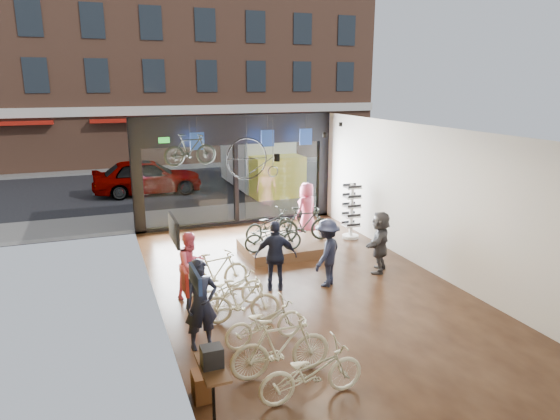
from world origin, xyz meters
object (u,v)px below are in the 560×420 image
floor_bike_2 (265,322)px  display_bike_right (269,225)px  display_bike_mid (305,224)px  customer_2 (276,256)px  box_truck (262,162)px  floor_bike_3 (241,301)px  customer_4 (307,208)px  street_car (147,176)px  sunglasses_rack (351,211)px  floor_bike_0 (311,372)px  customer_1 (191,265)px  display_bike_left (273,237)px  display_platform (284,248)px  customer_3 (327,253)px  floor_bike_4 (230,290)px  customer_0 (201,304)px  customer_5 (380,242)px  floor_bike_5 (216,272)px  floor_bike_1 (281,347)px  hung_bike (190,150)px  penny_farthing (255,160)px

floor_bike_2 → display_bike_right: display_bike_right is taller
display_bike_mid → customer_2: customer_2 is taller
box_truck → floor_bike_3: size_ratio=4.17×
display_bike_right → customer_4: customer_4 is taller
street_car → sunglasses_rack: size_ratio=2.66×
customer_4 → floor_bike_0: bearing=40.9°
floor_bike_0 → floor_bike_2: size_ratio=1.07×
street_car → customer_1: (-0.27, -11.66, -0.02)m
floor_bike_0 → floor_bike_2: floor_bike_0 is taller
display_bike_left → street_car: bearing=18.7°
display_bike_left → display_platform: bearing=-38.0°
floor_bike_3 → customer_3: 2.80m
floor_bike_3 → sunglasses_rack: bearing=-36.3°
customer_1 → floor_bike_4: bearing=-85.9°
customer_0 → customer_5: (5.19, 2.21, -0.05)m
floor_bike_5 → customer_0: 2.57m
floor_bike_5 → customer_2: (1.38, -0.35, 0.35)m
display_bike_left → sunglasses_rack: 3.30m
street_car → display_bike_right: bearing=-164.3°
floor_bike_1 → customer_0: size_ratio=1.02×
customer_1 → hung_bike: hung_bike is taller
display_platform → display_bike_left: (-0.55, -0.57, 0.57)m
customer_0 → penny_farthing: bearing=57.9°
floor_bike_1 → penny_farthing: bearing=-13.0°
display_bike_mid → display_bike_left: bearing=122.1°
penny_farthing → display_bike_mid: bearing=-64.7°
box_truck → customer_4: 7.07m
sunglasses_rack → street_car: bearing=102.5°
customer_1 → display_bike_mid: bearing=-0.9°
customer_4 → customer_3: bearing=46.9°
floor_bike_1 → hung_bike: 8.00m
customer_5 → display_platform: bearing=-99.5°
penny_farthing → floor_bike_3: bearing=-110.8°
customer_1 → customer_3: customer_3 is taller
display_platform → display_bike_mid: 0.92m
floor_bike_4 → penny_farthing: size_ratio=1.02×
floor_bike_5 → display_bike_left: display_bike_left is taller
customer_0 → sunglasses_rack: 7.78m
floor_bike_2 → customer_1: customer_1 is taller
display_bike_right → customer_5: customer_5 is taller
floor_bike_3 → display_bike_mid: bearing=-26.9°
street_car → hung_bike: bearing=-176.1°
customer_3 → customer_5: 1.74m
floor_bike_2 → customer_1: (-0.88, 2.65, 0.35)m
display_bike_mid → customer_0: bearing=145.1°
display_bike_mid → hung_bike: 4.03m
customer_2 → customer_5: customer_2 is taller
customer_0 → customer_5: bearing=17.2°
floor_bike_1 → customer_2: bearing=-16.9°
floor_bike_4 → customer_5: customer_5 is taller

